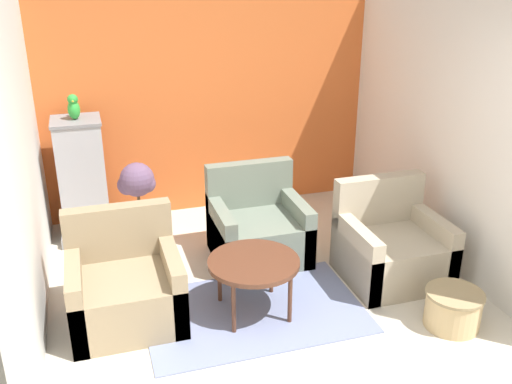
{
  "coord_description": "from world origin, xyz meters",
  "views": [
    {
      "loc": [
        -1.35,
        -2.64,
        2.77
      ],
      "look_at": [
        0.0,
        1.76,
        0.87
      ],
      "focal_mm": 40.0,
      "sensor_mm": 36.0,
      "label": 1
    }
  ],
  "objects_px": {
    "birdcage": "(83,181)",
    "parrot": "(74,107)",
    "armchair_middle": "(258,230)",
    "wicker_basket": "(453,308)",
    "potted_plant": "(138,190)",
    "armchair_right": "(391,249)",
    "coffee_table": "(254,265)",
    "armchair_left": "(125,288)"
  },
  "relations": [
    {
      "from": "wicker_basket",
      "to": "coffee_table",
      "type": "bearing_deg",
      "value": 156.08
    },
    {
      "from": "coffee_table",
      "to": "potted_plant",
      "type": "height_order",
      "value": "potted_plant"
    },
    {
      "from": "armchair_left",
      "to": "parrot",
      "type": "bearing_deg",
      "value": 98.6
    },
    {
      "from": "armchair_left",
      "to": "potted_plant",
      "type": "relative_size",
      "value": 1.11
    },
    {
      "from": "parrot",
      "to": "wicker_basket",
      "type": "bearing_deg",
      "value": -42.74
    },
    {
      "from": "coffee_table",
      "to": "parrot",
      "type": "height_order",
      "value": "parrot"
    },
    {
      "from": "coffee_table",
      "to": "birdcage",
      "type": "xyz_separation_m",
      "value": [
        -1.28,
        1.89,
        0.17
      ]
    },
    {
      "from": "armchair_right",
      "to": "birdcage",
      "type": "distance_m",
      "value": 3.17
    },
    {
      "from": "coffee_table",
      "to": "parrot",
      "type": "xyz_separation_m",
      "value": [
        -1.28,
        1.89,
        0.95
      ]
    },
    {
      "from": "armchair_left",
      "to": "armchair_right",
      "type": "relative_size",
      "value": 1.0
    },
    {
      "from": "coffee_table",
      "to": "armchair_middle",
      "type": "bearing_deg",
      "value": 70.66
    },
    {
      "from": "birdcage",
      "to": "potted_plant",
      "type": "xyz_separation_m",
      "value": [
        0.54,
        -0.11,
        -0.12
      ]
    },
    {
      "from": "potted_plant",
      "to": "wicker_basket",
      "type": "relative_size",
      "value": 1.74
    },
    {
      "from": "birdcage",
      "to": "coffee_table",
      "type": "bearing_deg",
      "value": -55.92
    },
    {
      "from": "parrot",
      "to": "potted_plant",
      "type": "xyz_separation_m",
      "value": [
        0.54,
        -0.11,
        -0.9
      ]
    },
    {
      "from": "armchair_left",
      "to": "birdcage",
      "type": "bearing_deg",
      "value": 98.61
    },
    {
      "from": "birdcage",
      "to": "wicker_basket",
      "type": "height_order",
      "value": "birdcage"
    },
    {
      "from": "coffee_table",
      "to": "armchair_middle",
      "type": "relative_size",
      "value": 0.85
    },
    {
      "from": "armchair_right",
      "to": "armchair_middle",
      "type": "xyz_separation_m",
      "value": [
        -1.05,
        0.73,
        0.0
      ]
    },
    {
      "from": "armchair_middle",
      "to": "birdcage",
      "type": "relative_size",
      "value": 0.69
    },
    {
      "from": "armchair_middle",
      "to": "birdcage",
      "type": "distance_m",
      "value": 1.9
    },
    {
      "from": "parrot",
      "to": "wicker_basket",
      "type": "xyz_separation_m",
      "value": [
        2.75,
        -2.54,
        -1.24
      ]
    },
    {
      "from": "armchair_middle",
      "to": "wicker_basket",
      "type": "xyz_separation_m",
      "value": [
        1.15,
        -1.58,
        -0.12
      ]
    },
    {
      "from": "coffee_table",
      "to": "armchair_middle",
      "type": "xyz_separation_m",
      "value": [
        0.32,
        0.92,
        -0.16
      ]
    },
    {
      "from": "potted_plant",
      "to": "wicker_basket",
      "type": "bearing_deg",
      "value": -47.66
    },
    {
      "from": "birdcage",
      "to": "parrot",
      "type": "distance_m",
      "value": 0.78
    },
    {
      "from": "armchair_left",
      "to": "wicker_basket",
      "type": "relative_size",
      "value": 1.94
    },
    {
      "from": "armchair_right",
      "to": "parrot",
      "type": "relative_size",
      "value": 3.47
    },
    {
      "from": "birdcage",
      "to": "wicker_basket",
      "type": "relative_size",
      "value": 2.79
    },
    {
      "from": "potted_plant",
      "to": "wicker_basket",
      "type": "distance_m",
      "value": 3.3
    },
    {
      "from": "coffee_table",
      "to": "armchair_left",
      "type": "bearing_deg",
      "value": 168.26
    },
    {
      "from": "armchair_right",
      "to": "wicker_basket",
      "type": "bearing_deg",
      "value": -83.36
    },
    {
      "from": "birdcage",
      "to": "potted_plant",
      "type": "bearing_deg",
      "value": -11.64
    },
    {
      "from": "armchair_left",
      "to": "birdcage",
      "type": "relative_size",
      "value": 0.69
    },
    {
      "from": "armchair_middle",
      "to": "birdcage",
      "type": "height_order",
      "value": "birdcage"
    },
    {
      "from": "potted_plant",
      "to": "armchair_left",
      "type": "bearing_deg",
      "value": -100.33
    },
    {
      "from": "coffee_table",
      "to": "potted_plant",
      "type": "relative_size",
      "value": 0.94
    },
    {
      "from": "armchair_right",
      "to": "birdcage",
      "type": "xyz_separation_m",
      "value": [
        -2.65,
        1.7,
        0.33
      ]
    },
    {
      "from": "birdcage",
      "to": "parrot",
      "type": "height_order",
      "value": "parrot"
    },
    {
      "from": "armchair_left",
      "to": "parrot",
      "type": "height_order",
      "value": "parrot"
    },
    {
      "from": "coffee_table",
      "to": "armchair_left",
      "type": "height_order",
      "value": "armchair_left"
    },
    {
      "from": "armchair_right",
      "to": "birdcage",
      "type": "relative_size",
      "value": 0.69
    }
  ]
}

